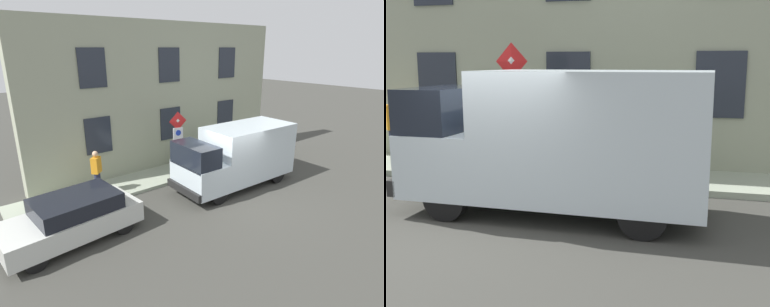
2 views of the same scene
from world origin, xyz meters
TOP-DOWN VIEW (x-y plane):
  - ground_plane at (0.00, 0.00)m, footprint 80.00×80.00m
  - sidewalk_slab at (3.39, 0.00)m, footprint 1.91×14.96m
  - building_facade at (4.70, 0.00)m, footprint 0.75×12.96m
  - sign_post_stacked at (2.65, 0.78)m, footprint 0.19×0.55m
  - delivery_van at (0.74, -0.88)m, footprint 2.10×5.36m
  - parked_hatchback at (0.90, 5.92)m, footprint 2.09×4.14m
  - bicycle_purple at (3.80, -1.90)m, footprint 0.46×1.71m
  - bicycle_green at (3.80, -1.15)m, footprint 0.47×1.72m
  - bicycle_orange at (3.80, -0.39)m, footprint 0.50×1.72m
  - pedestrian at (3.27, 4.18)m, footprint 0.46×0.47m

SIDE VIEW (x-z plane):
  - ground_plane at x=0.00m, z-range 0.00..0.00m
  - sidewalk_slab at x=3.39m, z-range 0.00..0.14m
  - bicycle_purple at x=3.80m, z-range 0.07..0.96m
  - bicycle_green at x=3.80m, z-range 0.07..0.95m
  - bicycle_orange at x=3.80m, z-range 0.07..0.95m
  - parked_hatchback at x=0.90m, z-range 0.04..1.42m
  - pedestrian at x=3.27m, z-range 0.21..1.93m
  - delivery_van at x=0.74m, z-range 0.08..2.58m
  - sign_post_stacked at x=2.65m, z-range 0.62..3.41m
  - building_facade at x=4.70m, z-range 0.00..6.69m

